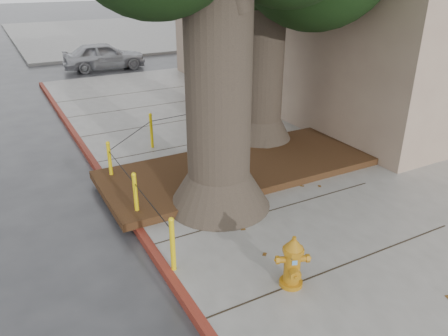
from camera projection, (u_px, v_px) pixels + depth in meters
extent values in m
plane|color=#28282B|center=(317.00, 283.00, 6.81)|extent=(140.00, 140.00, 0.00)
cube|color=slate|center=(436.00, 154.00, 11.39)|extent=(16.00, 26.00, 0.15)
cube|color=slate|center=(125.00, 32.00, 33.38)|extent=(16.00, 20.00, 0.15)
cube|color=maroon|center=(142.00, 235.00, 7.91)|extent=(0.14, 26.00, 0.16)
cube|color=black|center=(240.00, 167.00, 10.23)|extent=(6.40, 2.60, 0.16)
cone|color=#4C3F33|center=(219.00, 189.00, 8.63)|extent=(2.04, 2.04, 0.70)
cylinder|color=#4C3F33|center=(218.00, 88.00, 7.79)|extent=(1.20, 1.20, 4.22)
cone|color=#4C3F33|center=(261.00, 131.00, 11.76)|extent=(1.77, 1.77, 0.70)
cylinder|color=#4C3F33|center=(263.00, 63.00, 11.01)|extent=(1.04, 1.04, 3.84)
cylinder|color=yellow|center=(173.00, 245.00, 6.70)|extent=(0.08, 0.08, 0.90)
sphere|color=yellow|center=(171.00, 220.00, 6.51)|extent=(0.09, 0.09, 0.09)
cylinder|color=yellow|center=(136.00, 196.00, 8.14)|extent=(0.08, 0.08, 0.90)
sphere|color=yellow|center=(134.00, 175.00, 7.95)|extent=(0.09, 0.09, 0.09)
cylinder|color=yellow|center=(110.00, 162.00, 9.58)|extent=(0.08, 0.08, 0.90)
sphere|color=yellow|center=(108.00, 143.00, 9.39)|extent=(0.09, 0.09, 0.09)
cylinder|color=yellow|center=(151.00, 131.00, 11.43)|extent=(0.08, 0.08, 0.90)
sphere|color=yellow|center=(150.00, 115.00, 11.24)|extent=(0.09, 0.09, 0.09)
cylinder|color=yellow|center=(222.00, 117.00, 12.54)|extent=(0.08, 0.08, 0.90)
sphere|color=yellow|center=(222.00, 102.00, 12.36)|extent=(0.09, 0.09, 0.09)
cylinder|color=black|center=(151.00, 205.00, 7.31)|extent=(0.02, 1.80, 0.02)
cylinder|color=black|center=(121.00, 166.00, 8.75)|extent=(0.02, 1.80, 0.02)
cylinder|color=black|center=(132.00, 135.00, 10.39)|extent=(1.51, 1.51, 0.02)
cylinder|color=black|center=(188.00, 114.00, 11.87)|extent=(2.20, 0.22, 0.02)
cylinder|color=#BD7913|center=(291.00, 283.00, 6.54)|extent=(0.46, 0.46, 0.07)
cylinder|color=#BD7913|center=(292.00, 266.00, 6.42)|extent=(0.32, 0.32, 0.55)
cylinder|color=#BD7913|center=(293.00, 250.00, 6.30)|extent=(0.42, 0.42, 0.08)
cone|color=#BD7913|center=(294.00, 244.00, 6.26)|extent=(0.39, 0.39, 0.15)
cylinder|color=#BD7913|center=(294.00, 238.00, 6.21)|extent=(0.08, 0.08, 0.05)
cylinder|color=#BD7913|center=(283.00, 260.00, 6.35)|extent=(0.18, 0.15, 0.10)
cylinder|color=#BD7913|center=(302.00, 258.00, 6.37)|extent=(0.18, 0.15, 0.10)
cylinder|color=#BD7913|center=(294.00, 272.00, 6.30)|extent=(0.19, 0.20, 0.14)
cube|color=#5999D8|center=(295.00, 263.00, 6.24)|extent=(0.07, 0.03, 0.08)
imported|color=#B1B1B6|center=(104.00, 56.00, 21.10)|extent=(3.97, 1.85, 1.32)
imported|color=maroon|center=(260.00, 42.00, 25.14)|extent=(3.90, 1.63, 1.26)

